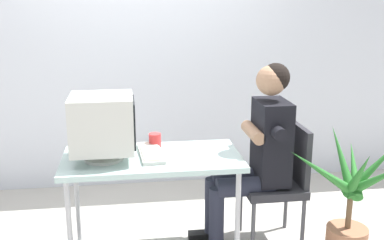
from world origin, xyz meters
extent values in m
cube|color=silver|center=(0.30, 1.40, 1.50)|extent=(8.00, 0.10, 3.00)
cylinder|color=#B7B7BC|center=(-0.56, -0.26, 0.35)|extent=(0.04, 0.04, 0.71)
cylinder|color=#B7B7BC|center=(0.56, -0.26, 0.35)|extent=(0.04, 0.04, 0.71)
cylinder|color=#B7B7BC|center=(-0.56, 0.26, 0.35)|extent=(0.04, 0.04, 0.71)
cylinder|color=#B7B7BC|center=(0.56, 0.26, 0.35)|extent=(0.04, 0.04, 0.71)
cube|color=silver|center=(0.00, 0.00, 0.73)|extent=(1.23, 0.64, 0.04)
cylinder|color=silver|center=(-0.33, -0.02, 0.75)|extent=(0.26, 0.26, 0.02)
cylinder|color=silver|center=(-0.33, -0.02, 0.79)|extent=(0.06, 0.06, 0.05)
cube|color=silver|center=(-0.33, -0.02, 1.00)|extent=(0.41, 0.39, 0.37)
cube|color=black|center=(-0.12, -0.02, 1.00)|extent=(0.01, 0.34, 0.30)
cube|color=silver|center=(-0.01, 0.04, 0.76)|extent=(0.18, 0.46, 0.02)
cube|color=beige|center=(-0.01, 0.04, 0.77)|extent=(0.15, 0.41, 0.01)
cylinder|color=#4C4C51|center=(0.70, -0.14, 0.21)|extent=(0.03, 0.03, 0.42)
cylinder|color=#4C4C51|center=(1.07, -0.14, 0.21)|extent=(0.03, 0.03, 0.42)
cylinder|color=#4C4C51|center=(0.70, 0.24, 0.21)|extent=(0.03, 0.03, 0.42)
cylinder|color=#4C4C51|center=(1.07, 0.24, 0.21)|extent=(0.03, 0.03, 0.42)
cube|color=#2D2D33|center=(0.89, 0.05, 0.45)|extent=(0.43, 0.43, 0.06)
cube|color=#2D2D33|center=(1.08, 0.05, 0.69)|extent=(0.04, 0.39, 0.43)
cube|color=black|center=(0.87, 0.05, 0.80)|extent=(0.22, 0.35, 0.61)
sphere|color=#A57A5B|center=(0.85, 0.05, 1.25)|extent=(0.21, 0.21, 0.21)
sphere|color=black|center=(0.88, 0.05, 1.27)|extent=(0.20, 0.20, 0.20)
cylinder|color=#262838|center=(0.66, -0.04, 0.50)|extent=(0.42, 0.14, 0.14)
cylinder|color=#262838|center=(0.66, 0.14, 0.50)|extent=(0.42, 0.14, 0.14)
cylinder|color=#262838|center=(0.45, -0.04, 0.25)|extent=(0.11, 0.11, 0.50)
cylinder|color=#262838|center=(0.45, 0.14, 0.25)|extent=(0.11, 0.11, 0.50)
cube|color=black|center=(0.39, 0.14, 0.03)|extent=(0.24, 0.09, 0.06)
cylinder|color=black|center=(0.85, -0.15, 0.92)|extent=(0.09, 0.14, 0.09)
cylinder|color=black|center=(0.85, 0.25, 0.92)|extent=(0.09, 0.14, 0.09)
cylinder|color=#A57A5B|center=(0.73, 0.05, 0.87)|extent=(0.09, 0.35, 0.09)
cylinder|color=brown|center=(1.34, -0.29, 0.39)|extent=(0.04, 0.04, 0.29)
cone|color=#296F2A|center=(1.48, -0.30, 0.70)|extent=(0.42, 0.11, 0.46)
cone|color=#296F2A|center=(1.44, -0.12, 0.62)|extent=(0.26, 0.50, 0.34)
cone|color=#296F2A|center=(1.33, -0.15, 0.70)|extent=(0.10, 0.42, 0.46)
cone|color=#296F2A|center=(1.16, -0.23, 0.64)|extent=(0.50, 0.24, 0.36)
cone|color=#296F2A|center=(1.17, -0.37, 0.65)|extent=(0.46, 0.31, 0.38)
cone|color=#296F2A|center=(1.31, -0.43, 0.70)|extent=(0.16, 0.41, 0.47)
cone|color=#296F2A|center=(1.44, -0.43, 0.67)|extent=(0.29, 0.43, 0.43)
cylinder|color=red|center=(0.03, 0.21, 0.79)|extent=(0.09, 0.09, 0.10)
torus|color=red|center=(0.03, 0.26, 0.79)|extent=(0.07, 0.01, 0.07)
camera|label=1|loc=(-0.16, -3.08, 1.82)|focal=43.85mm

